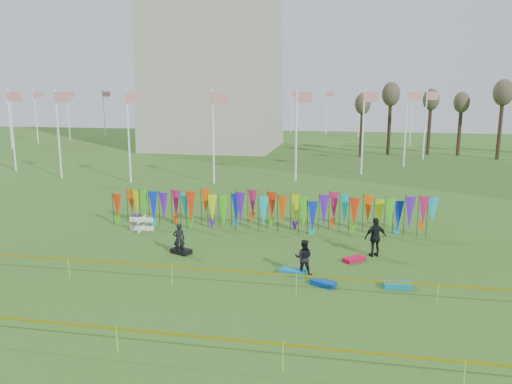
% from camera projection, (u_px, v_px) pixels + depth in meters
% --- Properties ---
extents(ground, '(160.00, 160.00, 0.00)m').
position_uv_depth(ground, '(233.00, 275.00, 21.67)').
color(ground, '#325818').
rests_on(ground, ground).
extents(flagpole_ring, '(57.40, 56.16, 8.00)m').
position_uv_depth(flagpole_ring, '(216.00, 119.00, 69.66)').
color(flagpole_ring, white).
rests_on(flagpole_ring, ground).
extents(banner_row, '(18.64, 0.64, 2.13)m').
position_uv_depth(banner_row, '(268.00, 209.00, 28.43)').
color(banner_row, black).
rests_on(banner_row, ground).
extents(caution_tape_near, '(26.00, 0.02, 0.90)m').
position_uv_depth(caution_tape_near, '(218.00, 271.00, 19.97)').
color(caution_tape_near, yellow).
rests_on(caution_tape_near, ground).
extents(caution_tape_far, '(26.00, 0.02, 0.90)m').
position_uv_depth(caution_tape_far, '(170.00, 335.00, 14.72)').
color(caution_tape_far, yellow).
rests_on(caution_tape_far, ground).
extents(box_kite, '(0.72, 0.72, 0.80)m').
position_uv_depth(box_kite, '(142.00, 224.00, 28.46)').
color(box_kite, red).
rests_on(box_kite, ground).
extents(person_left, '(0.69, 0.62, 1.56)m').
position_uv_depth(person_left, '(179.00, 239.00, 24.28)').
color(person_left, black).
rests_on(person_left, ground).
extents(person_mid, '(0.78, 0.48, 1.60)m').
position_uv_depth(person_mid, '(304.00, 257.00, 21.51)').
color(person_mid, black).
rests_on(person_mid, ground).
extents(person_right, '(1.29, 1.06, 1.92)m').
position_uv_depth(person_right, '(375.00, 237.00, 23.94)').
color(person_right, black).
rests_on(person_right, ground).
extents(kite_bag_turquoise, '(1.20, 0.76, 0.22)m').
position_uv_depth(kite_bag_turquoise, '(293.00, 272.00, 21.73)').
color(kite_bag_turquoise, '#0C7CB7').
rests_on(kite_bag_turquoise, ground).
extents(kite_bag_blue, '(1.13, 0.91, 0.21)m').
position_uv_depth(kite_bag_blue, '(323.00, 283.00, 20.49)').
color(kite_bag_blue, '#093F9C').
rests_on(kite_bag_blue, ground).
extents(kite_bag_red, '(1.11, 1.10, 0.20)m').
position_uv_depth(kite_bag_red, '(354.00, 259.00, 23.39)').
color(kite_bag_red, red).
rests_on(kite_bag_red, ground).
extents(kite_bag_black, '(1.14, 0.93, 0.23)m').
position_uv_depth(kite_bag_black, '(181.00, 251.00, 24.54)').
color(kite_bag_black, black).
rests_on(kite_bag_black, ground).
extents(kite_bag_teal, '(1.20, 0.68, 0.22)m').
position_uv_depth(kite_bag_teal, '(398.00, 285.00, 20.27)').
color(kite_bag_teal, '#0B83A7').
rests_on(kite_bag_teal, ground).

